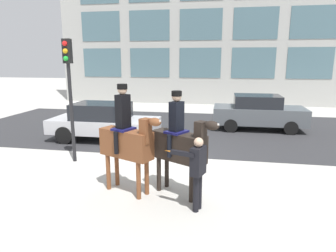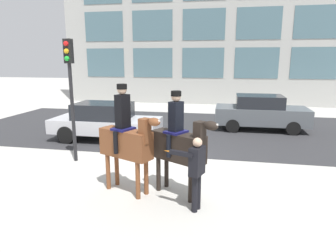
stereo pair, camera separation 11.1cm
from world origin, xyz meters
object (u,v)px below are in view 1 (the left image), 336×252
at_px(mounted_horse_lead, 127,140).
at_px(traffic_light, 69,81).
at_px(pedestrian_bystander, 197,168).
at_px(mounted_horse_companion, 180,143).
at_px(street_car_near_lane, 104,121).
at_px(street_car_far_lane, 258,112).

xyz_separation_m(mounted_horse_lead, traffic_light, (-2.41, 1.89, 1.24)).
relative_size(mounted_horse_lead, pedestrian_bystander, 1.63).
bearing_deg(pedestrian_bystander, traffic_light, -11.80).
height_order(mounted_horse_companion, pedestrian_bystander, mounted_horse_companion).
height_order(street_car_near_lane, traffic_light, traffic_light).
relative_size(mounted_horse_companion, traffic_light, 0.66).
distance_m(pedestrian_bystander, street_car_far_lane, 8.54).
relative_size(pedestrian_bystander, street_car_far_lane, 0.39).
relative_size(mounted_horse_lead, traffic_light, 0.70).
xyz_separation_m(street_car_far_lane, traffic_light, (-6.31, -5.75, 1.76)).
height_order(mounted_horse_lead, mounted_horse_companion, mounted_horse_lead).
relative_size(mounted_horse_lead, street_car_far_lane, 0.64).
xyz_separation_m(pedestrian_bystander, street_car_far_lane, (2.16, 8.26, -0.14)).
bearing_deg(street_car_near_lane, traffic_light, -89.06).
bearing_deg(pedestrian_bystander, mounted_horse_lead, -0.21).
distance_m(mounted_horse_lead, mounted_horse_companion, 1.27).
relative_size(mounted_horse_companion, street_car_near_lane, 0.58).
height_order(mounted_horse_companion, traffic_light, traffic_light).
height_order(mounted_horse_lead, street_car_near_lane, mounted_horse_lead).
distance_m(pedestrian_bystander, street_car_near_lane, 6.65).
relative_size(mounted_horse_companion, street_car_far_lane, 0.61).
bearing_deg(mounted_horse_lead, street_car_near_lane, 142.41).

